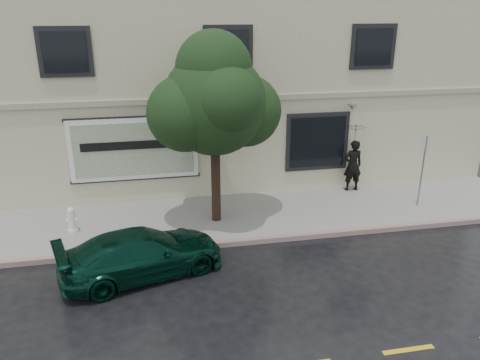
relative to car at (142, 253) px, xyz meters
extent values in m
plane|color=black|center=(3.03, -0.42, -0.60)|extent=(90.00, 90.00, 0.00)
cube|color=gray|center=(3.03, 2.83, -0.53)|extent=(20.00, 3.50, 0.15)
cube|color=slate|center=(3.03, 1.08, -0.53)|extent=(20.00, 0.18, 0.16)
cube|color=beige|center=(3.03, 8.58, 2.90)|extent=(20.00, 8.00, 7.00)
cube|color=#9E9984|center=(3.03, 4.54, 3.00)|extent=(20.00, 0.12, 0.18)
cube|color=black|center=(6.23, 4.54, 1.35)|extent=(2.30, 0.10, 2.10)
cube|color=black|center=(6.23, 4.48, 1.35)|extent=(2.00, 0.05, 1.80)
cube|color=black|center=(-1.97, 4.48, 4.60)|extent=(1.30, 0.05, 1.20)
cube|color=black|center=(3.03, 4.48, 4.60)|extent=(1.30, 0.05, 1.20)
cube|color=black|center=(8.03, 4.48, 4.60)|extent=(1.30, 0.05, 1.20)
cube|color=white|center=(-0.17, 4.51, 1.45)|extent=(4.20, 0.06, 2.10)
cube|color=orange|center=(-0.17, 4.47, 1.45)|extent=(3.90, 0.04, 1.80)
cube|color=black|center=(-0.17, 4.54, 0.40)|extent=(4.30, 0.10, 0.10)
cube|color=black|center=(-0.17, 4.54, 2.50)|extent=(4.30, 0.10, 0.10)
cube|color=black|center=(-0.17, 4.44, 1.60)|extent=(3.40, 0.02, 0.28)
imported|color=black|center=(0.00, 0.00, 0.00)|extent=(4.48, 2.93, 1.20)
imported|color=black|center=(7.50, 4.17, 0.49)|extent=(0.69, 0.46, 1.89)
imported|color=black|center=(7.50, 4.17, 1.83)|extent=(1.29, 1.29, 0.78)
cylinder|color=#311F15|center=(2.28, 2.59, 0.86)|extent=(0.28, 0.28, 2.62)
sphere|color=black|center=(2.28, 2.59, 3.25)|extent=(3.04, 3.04, 3.04)
cylinder|color=white|center=(-2.07, 2.58, -0.41)|extent=(0.30, 0.30, 0.08)
cylinder|color=white|center=(-2.07, 2.58, -0.09)|extent=(0.22, 0.22, 0.55)
sphere|color=white|center=(-2.07, 2.58, 0.22)|extent=(0.22, 0.22, 0.22)
cylinder|color=white|center=(-2.07, 2.58, -0.07)|extent=(0.32, 0.10, 0.10)
cylinder|color=gray|center=(9.12, 2.37, 0.77)|extent=(0.05, 0.05, 2.44)
cube|color=silver|center=(9.12, 2.37, 1.75)|extent=(0.30, 0.07, 0.39)
camera|label=1|loc=(0.44, -10.75, 5.91)|focal=35.00mm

